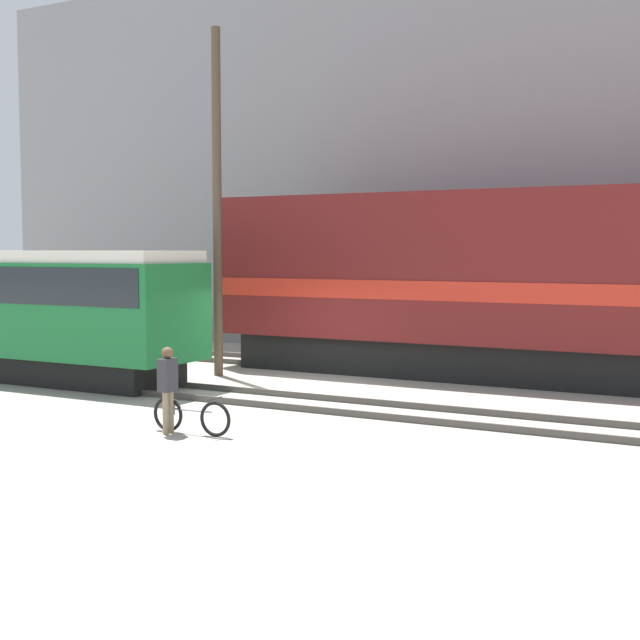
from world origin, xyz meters
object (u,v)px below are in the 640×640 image
(bicycle, at_px, (191,416))
(streetcar, at_px, (32,306))
(person, at_px, (168,381))
(freight_locomotive, at_px, (564,283))
(utility_pole_left, at_px, (217,204))

(bicycle, bearing_deg, streetcar, 155.21)
(person, bearing_deg, freight_locomotive, 63.06)
(freight_locomotive, bearing_deg, utility_pole_left, -161.18)
(streetcar, relative_size, person, 6.05)
(freight_locomotive, bearing_deg, streetcar, -154.91)
(freight_locomotive, relative_size, streetcar, 1.95)
(person, distance_m, utility_pole_left, 8.48)
(freight_locomotive, xyz_separation_m, person, (-4.90, -9.65, -1.59))
(streetcar, height_order, utility_pole_left, utility_pole_left)
(streetcar, xyz_separation_m, utility_pole_left, (3.89, 2.91, 2.69))
(freight_locomotive, distance_m, person, 10.94)
(utility_pole_left, bearing_deg, person, -61.65)
(bicycle, distance_m, person, 0.78)
(bicycle, distance_m, utility_pole_left, 8.84)
(streetcar, xyz_separation_m, person, (7.53, -3.83, -0.96))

